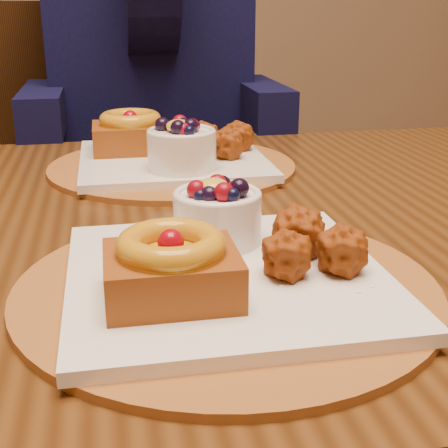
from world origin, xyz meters
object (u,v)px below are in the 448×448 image
Objects in this scene: place_setting_near at (223,264)px; chair_far at (117,198)px; dining_table at (193,271)px; diner at (149,37)px; place_setting_far at (170,152)px.

place_setting_near is 0.38× the size of chair_far.
dining_table is 1.84× the size of diner.
place_setting_near is at bearing -69.10° from diner.
dining_table is 0.75m from chair_far.
place_setting_far reaches higher than dining_table.
dining_table is at bearing 89.31° from place_setting_near.
chair_far is at bearing -175.72° from diner.
diner reaches higher than place_setting_far.
chair_far is (-0.08, 0.73, -0.12)m from dining_table.
diner reaches higher than dining_table.
chair_far is at bearing 96.49° from dining_table.
diner is (0.01, 0.92, 0.15)m from place_setting_near.
place_setting_near is 0.93m from diner.
dining_table is 1.60× the size of chair_far.
dining_table is 4.21× the size of place_setting_near.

